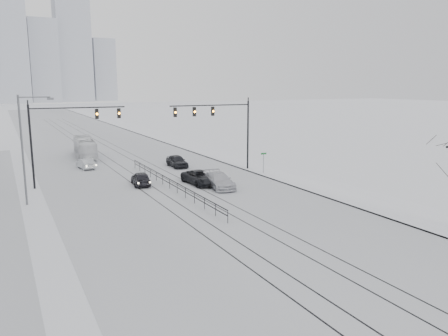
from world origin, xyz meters
TOP-DOWN VIEW (x-y plane):
  - road at (0.00, 60.00)m, footprint 22.00×260.00m
  - sidewalk_east at (13.50, 60.00)m, footprint 5.00×260.00m
  - curb at (11.05, 60.00)m, footprint 0.10×260.00m
  - tram_rails at (-0.00, 40.00)m, footprint 5.30×180.00m
  - skyline at (5.02, 273.63)m, footprint 96.00×48.00m
  - traffic_mast_ne at (8.15, 34.99)m, footprint 9.60×0.37m
  - traffic_mast_nw at (-8.52, 36.00)m, footprint 9.10×0.37m
  - street_light_west at (-12.20, 30.00)m, footprint 2.73×0.25m
  - median_fence at (0.00, 30.00)m, footprint 0.06×24.00m
  - street_sign at (11.80, 32.00)m, footprint 0.70×0.06m
  - sedan_sb_inner at (-2.00, 32.75)m, footprint 2.12×4.13m
  - sedan_sb_outer at (-5.34, 44.26)m, footprint 1.86×3.94m
  - sedan_nb_front at (3.36, 30.43)m, footprint 2.60×5.05m
  - sedan_nb_right at (4.38, 28.17)m, footprint 2.58×5.18m
  - sedan_nb_far at (4.75, 40.37)m, footprint 1.77×4.26m
  - box_truck at (-3.90, 52.82)m, footprint 3.16×10.06m

SIDE VIEW (x-z plane):
  - road at x=0.00m, z-range 0.00..0.02m
  - tram_rails at x=0.00m, z-range 0.02..0.03m
  - curb at x=11.05m, z-range 0.00..0.12m
  - sidewalk_east at x=13.50m, z-range 0.00..0.16m
  - median_fence at x=0.00m, z-range 0.03..1.03m
  - sedan_sb_outer at x=-5.34m, z-range 0.00..1.25m
  - sedan_sb_inner at x=-2.00m, z-range 0.00..1.35m
  - sedan_nb_front at x=3.36m, z-range 0.00..1.36m
  - sedan_nb_far at x=4.75m, z-range 0.00..1.44m
  - sedan_nb_right at x=4.38m, z-range 0.00..1.45m
  - box_truck at x=-3.90m, z-range 0.00..2.76m
  - street_sign at x=11.80m, z-range 0.41..2.81m
  - street_light_west at x=-12.20m, z-range 0.71..9.71m
  - traffic_mast_nw at x=-8.52m, z-range 1.57..9.57m
  - traffic_mast_ne at x=8.15m, z-range 1.76..9.76m
  - skyline at x=5.02m, z-range -5.35..66.65m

